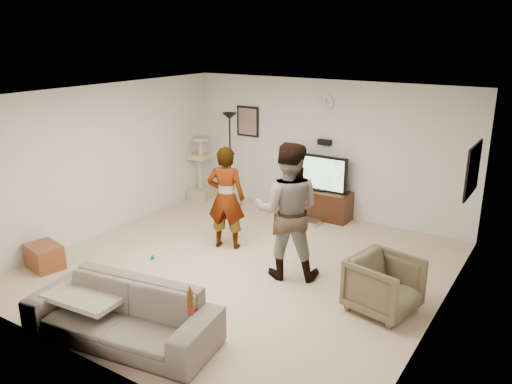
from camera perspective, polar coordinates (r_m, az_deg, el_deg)
The scene contains 24 objects.
floor at distance 7.64m, azimuth -1.51°, elevation -8.27°, with size 5.50×5.50×0.02m, color #C6A88C.
ceiling at distance 6.93m, azimuth -1.68°, elevation 10.85°, with size 5.50×5.50×0.02m, color white.
wall_back at distance 9.51m, azimuth 7.76°, elevation 4.81°, with size 5.50×0.04×2.50m, color silver.
wall_front at distance 5.28m, azimuth -18.66°, elevation -6.44°, with size 5.50×0.04×2.50m, color silver.
wall_left at distance 8.97m, azimuth -16.33°, elevation 3.49°, with size 0.04×5.50×2.50m, color silver.
wall_right at distance 6.16m, azimuth 20.16°, elevation -3.18°, with size 0.04×5.50×2.50m, color silver.
wall_clock at distance 9.34m, azimuth 7.90°, elevation 9.87°, with size 0.26×0.26×0.04m, color white.
wall_speaker at distance 9.43m, azimuth 7.64°, elevation 5.51°, with size 0.25×0.10×0.10m, color black.
picture_back at distance 10.24m, azimuth -0.92°, elevation 7.86°, with size 0.42×0.03×0.52m, color #7C6058.
picture_right at distance 7.60m, azimuth 22.96°, elevation 2.30°, with size 0.03×0.78×0.62m, color #FFC453.
tv_stand at distance 9.57m, azimuth 6.87°, elevation -1.25°, with size 1.25×0.45×0.52m, color black.
console_box at distance 9.29m, azimuth 5.97°, elevation -3.27°, with size 0.40×0.30×0.07m, color #B0B1B6.
tv at distance 9.40m, azimuth 7.00°, elevation 2.15°, with size 1.10×0.08×0.65m, color black.
tv_screen at distance 9.36m, azimuth 6.88°, elevation 2.09°, with size 1.01×0.01×0.58m, color #89EE40.
floor_lamp at distance 9.89m, azimuth -2.89°, elevation 3.48°, with size 0.32×0.32×1.84m, color black.
cat_tree at distance 10.51m, azimuth -6.27°, elevation 2.72°, with size 0.42×0.42×1.31m, color tan.
person_left at distance 8.01m, azimuth -3.35°, elevation -0.66°, with size 0.60×0.39×1.64m, color gray.
person_right at distance 7.02m, azimuth 3.53°, elevation -2.11°, with size 0.93×0.73×1.92m, color teal.
sofa at distance 6.01m, azimuth -14.70°, elevation -12.98°, with size 2.17×0.85×0.63m, color #6B5E57.
throw_blanket at distance 6.30m, azimuth -17.93°, elevation -10.66°, with size 0.90×0.70×0.06m, color #B6AC96.
beer_bottle at distance 5.18m, azimuth -7.31°, elevation -12.15°, with size 0.06×0.06×0.25m, color #522E0C.
armchair at distance 6.53m, azimuth 14.06°, elevation -10.02°, with size 0.75×0.77×0.70m, color brown.
side_table at distance 8.12m, azimuth -22.49°, elevation -6.64°, with size 0.53×0.40×0.35m, color brown.
toy_ball at distance 7.98m, azimuth -11.44°, elevation -7.14°, with size 0.06×0.06×0.06m, color #0D5283.
Camera 1 is at (3.87, -5.69, 3.30)m, focal length 35.94 mm.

